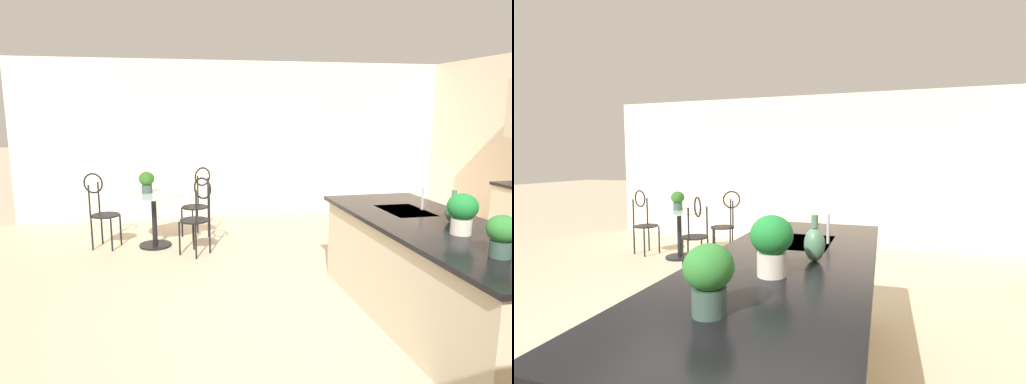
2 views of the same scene
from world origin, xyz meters
TOP-DOWN VIEW (x-y plane):
  - ground_plane at (0.00, 0.00)m, footprint 40.00×40.00m
  - wall_left_window at (-4.26, 0.00)m, footprint 0.12×7.80m
  - kitchen_island at (0.30, 0.85)m, footprint 2.80×1.06m
  - bistro_table at (-2.54, -1.61)m, footprint 0.80×0.80m
  - chair_near_window at (-2.62, -2.32)m, footprint 0.49×0.52m
  - chair_by_island at (-2.91, -0.98)m, footprint 0.52×0.52m
  - chair_toward_desk at (-2.04, -1.05)m, footprint 0.54×0.54m
  - sink_faucet at (-0.25, 1.03)m, footprint 0.02×0.02m
  - potted_plant_on_table at (-2.65, -1.70)m, footprint 0.21×0.21m
  - potted_plant_counter_far at (1.15, 0.76)m, footprint 0.21×0.21m
  - potted_plant_counter_near at (0.60, 0.85)m, footprint 0.23×0.23m
  - vase_on_counter at (0.25, 1.02)m, footprint 0.13×0.13m

SIDE VIEW (x-z plane):
  - ground_plane at x=0.00m, z-range 0.00..0.00m
  - bistro_table at x=-2.54m, z-range 0.08..0.82m
  - kitchen_island at x=0.30m, z-range 0.00..0.92m
  - chair_near_window at x=-2.62m, z-range 0.05..1.09m
  - chair_by_island at x=-2.91m, z-range 0.05..1.09m
  - chair_toward_desk at x=-2.04m, z-range 0.05..1.09m
  - potted_plant_on_table at x=-2.65m, z-range 0.76..1.06m
  - sink_faucet at x=-0.25m, z-range 0.92..1.14m
  - vase_on_counter at x=0.25m, z-range 0.89..1.17m
  - potted_plant_counter_far at x=1.15m, z-range 0.94..1.23m
  - potted_plant_counter_near at x=0.60m, z-range 0.94..1.27m
  - wall_left_window at x=-4.26m, z-range 0.00..2.70m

